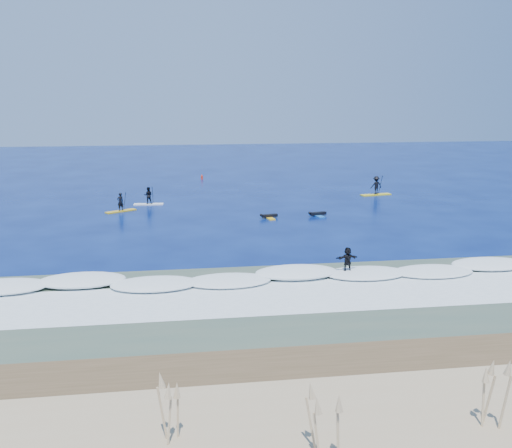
{
  "coord_description": "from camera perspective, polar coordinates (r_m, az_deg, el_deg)",
  "views": [
    {
      "loc": [
        -5.72,
        -40.37,
        10.19
      ],
      "look_at": [
        0.24,
        1.4,
        0.6
      ],
      "focal_mm": 40.0,
      "sensor_mm": 36.0,
      "label": 1
    }
  ],
  "objects": [
    {
      "name": "wet_sand_strip",
      "position": [
        22.2,
        8.02,
        -14.66
      ],
      "size": [
        90.0,
        5.0,
        0.08
      ],
      "primitive_type": "cube",
      "color": "#4B3A23",
      "rests_on": "ground"
    },
    {
      "name": "sup_paddler_center",
      "position": [
        54.91,
        -10.71,
        2.66
      ],
      "size": [
        2.81,
        0.86,
        1.94
      ],
      "rotation": [
        0.0,
        0.0,
        -0.06
      ],
      "color": "white",
      "rests_on": "ground"
    },
    {
      "name": "wave_surfer",
      "position": [
        33.23,
        9.13,
        -3.67
      ],
      "size": [
        2.18,
        0.8,
        1.54
      ],
      "rotation": [
        0.0,
        0.0,
        0.11
      ],
      "color": "white",
      "rests_on": "breaking_wave"
    },
    {
      "name": "marker_buoy",
      "position": [
        70.64,
        -5.43,
        4.69
      ],
      "size": [
        0.28,
        0.28,
        0.66
      ],
      "rotation": [
        0.0,
        0.0,
        0.28
      ],
      "color": "red",
      "rests_on": "ground"
    },
    {
      "name": "sup_paddler_right",
      "position": [
        60.45,
        11.92,
        3.68
      ],
      "size": [
        3.36,
        1.39,
        2.29
      ],
      "rotation": [
        0.0,
        0.0,
        0.18
      ],
      "color": "yellow",
      "rests_on": "ground"
    },
    {
      "name": "prone_paddler_far",
      "position": [
        49.29,
        6.13,
        0.97
      ],
      "size": [
        1.65,
        2.14,
        0.43
      ],
      "rotation": [
        0.0,
        0.0,
        1.79
      ],
      "color": "blue",
      "rests_on": "ground"
    },
    {
      "name": "prone_paddler_near",
      "position": [
        48.18,
        1.27,
        0.76
      ],
      "size": [
        1.57,
        2.04,
        0.41
      ],
      "rotation": [
        0.0,
        0.0,
        1.77
      ],
      "color": "yellow",
      "rests_on": "ground"
    },
    {
      "name": "shallow_water",
      "position": [
        28.84,
        3.89,
        -7.9
      ],
      "size": [
        90.0,
        13.0,
        0.01
      ],
      "primitive_type": "cube",
      "color": "#3A4F40",
      "rests_on": "ground"
    },
    {
      "name": "whitewater",
      "position": [
        29.76,
        3.49,
        -7.24
      ],
      "size": [
        34.0,
        5.0,
        0.02
      ],
      "primitive_type": "cube",
      "color": "silver",
      "rests_on": "ground"
    },
    {
      "name": "sup_paddler_left",
      "position": [
        52.15,
        -13.39,
        1.87
      ],
      "size": [
        2.73,
        2.09,
        1.96
      ],
      "rotation": [
        0.0,
        0.0,
        0.57
      ],
      "color": "gold",
      "rests_on": "ground"
    },
    {
      "name": "breaking_wave",
      "position": [
        32.54,
        2.43,
        -5.45
      ],
      "size": [
        40.0,
        6.0,
        0.3
      ],
      "primitive_type": "cube",
      "color": "white",
      "rests_on": "ground"
    },
    {
      "name": "ground",
      "position": [
        42.03,
        -0.05,
        -1.23
      ],
      "size": [
        160.0,
        160.0,
        0.0
      ],
      "primitive_type": "plane",
      "color": "#031045",
      "rests_on": "ground"
    },
    {
      "name": "dune_grass",
      "position": [
        16.77,
        13.64,
        -17.42
      ],
      "size": [
        40.0,
        4.0,
        1.7
      ],
      "primitive_type": null,
      "color": "tan",
      "rests_on": "dune"
    }
  ]
}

